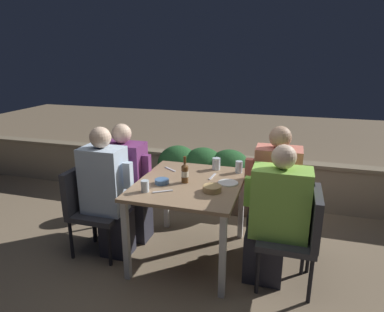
{
  "coord_description": "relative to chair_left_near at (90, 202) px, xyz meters",
  "views": [
    {
      "loc": [
        0.83,
        -2.72,
        1.86
      ],
      "look_at": [
        0.0,
        0.08,
        0.97
      ],
      "focal_mm": 32.0,
      "sensor_mm": 36.0,
      "label": 1
    }
  ],
  "objects": [
    {
      "name": "parapet_wall",
      "position": [
        0.94,
        1.54,
        -0.2
      ],
      "size": [
        9.0,
        0.18,
        0.6
      ],
      "color": "gray",
      "rests_on": "ground_plane"
    },
    {
      "name": "glass_cup_0",
      "position": [
        1.09,
        0.56,
        0.31
      ],
      "size": [
        0.08,
        0.08,
        0.12
      ],
      "color": "silver",
      "rests_on": "dining_table"
    },
    {
      "name": "person_coral_top",
      "position": [
        1.66,
        0.36,
        0.13
      ],
      "size": [
        0.48,
        0.26,
        1.26
      ],
      "color": "#282833",
      "rests_on": "ground_plane"
    },
    {
      "name": "dining_table",
      "position": [
        0.94,
        0.15,
        0.16
      ],
      "size": [
        0.91,
        1.05,
        0.75
      ],
      "color": "#937556",
      "rests_on": "ground_plane"
    },
    {
      "name": "glass_cup_1",
      "position": [
        1.32,
        0.53,
        0.31
      ],
      "size": [
        0.07,
        0.07,
        0.11
      ],
      "color": "silver",
      "rests_on": "dining_table"
    },
    {
      "name": "fork_1",
      "position": [
        0.66,
        0.42,
        0.25
      ],
      "size": [
        0.15,
        0.12,
        0.01
      ],
      "color": "silver",
      "rests_on": "dining_table"
    },
    {
      "name": "fork_2",
      "position": [
        1.11,
        0.34,
        0.25
      ],
      "size": [
        0.04,
        0.17,
        0.01
      ],
      "color": "silver",
      "rests_on": "dining_table"
    },
    {
      "name": "ground_plane",
      "position": [
        0.94,
        0.15,
        -0.5
      ],
      "size": [
        16.0,
        16.0,
        0.0
      ],
      "primitive_type": "plane",
      "color": "#847056"
    },
    {
      "name": "person_green_blouse",
      "position": [
        1.7,
        0.0,
        0.09
      ],
      "size": [
        0.51,
        0.26,
        1.19
      ],
      "color": "#282833",
      "rests_on": "ground_plane"
    },
    {
      "name": "chair_left_near",
      "position": [
        0.0,
        0.0,
        0.0
      ],
      "size": [
        0.46,
        0.46,
        0.84
      ],
      "color": "#333338",
      "rests_on": "ground_plane"
    },
    {
      "name": "chair_left_far",
      "position": [
        0.04,
        0.32,
        0.0
      ],
      "size": [
        0.46,
        0.46,
        0.84
      ],
      "color": "#333338",
      "rests_on": "ground_plane"
    },
    {
      "name": "plate_0",
      "position": [
        1.28,
        0.22,
        0.25
      ],
      "size": [
        0.18,
        0.18,
        0.01
      ],
      "color": "white",
      "rests_on": "dining_table"
    },
    {
      "name": "planter_hedge",
      "position": [
        0.78,
        1.27,
        -0.09
      ],
      "size": [
        1.17,
        0.47,
        0.76
      ],
      "color": "brown",
      "rests_on": "ground_plane"
    },
    {
      "name": "bowl_1",
      "position": [
        1.18,
        -0.0,
        0.28
      ],
      "size": [
        0.16,
        0.16,
        0.05
      ],
      "color": "tan",
      "rests_on": "dining_table"
    },
    {
      "name": "person_purple_stripe",
      "position": [
        0.24,
        0.32,
        0.1
      ],
      "size": [
        0.5,
        0.26,
        1.2
      ],
      "color": "#282833",
      "rests_on": "ground_plane"
    },
    {
      "name": "chair_right_far",
      "position": [
        1.86,
        0.36,
        0.0
      ],
      "size": [
        0.46,
        0.46,
        0.84
      ],
      "color": "#333338",
      "rests_on": "ground_plane"
    },
    {
      "name": "glass_cup_2",
      "position": [
        0.65,
        -0.16,
        0.3
      ],
      "size": [
        0.07,
        0.07,
        0.1
      ],
      "color": "silver",
      "rests_on": "dining_table"
    },
    {
      "name": "bowl_0",
      "position": [
        0.72,
        0.05,
        0.27
      ],
      "size": [
        0.12,
        0.12,
        0.04
      ],
      "color": "#4C709E",
      "rests_on": "dining_table"
    },
    {
      "name": "fork_0",
      "position": [
        0.79,
        -0.13,
        0.25
      ],
      "size": [
        0.15,
        0.11,
        0.01
      ],
      "color": "silver",
      "rests_on": "dining_table"
    },
    {
      "name": "potted_plant",
      "position": [
        -0.08,
        0.86,
        -0.12
      ],
      "size": [
        0.28,
        0.28,
        0.62
      ],
      "color": "#B2A899",
      "rests_on": "ground_plane"
    },
    {
      "name": "chair_right_near",
      "position": [
        1.9,
        0.0,
        0.0
      ],
      "size": [
        0.46,
        0.46,
        0.84
      ],
      "color": "#333338",
      "rests_on": "ground_plane"
    },
    {
      "name": "person_blue_shirt",
      "position": [
        0.2,
        0.0,
        0.12
      ],
      "size": [
        0.48,
        0.26,
        1.24
      ],
      "color": "#282833",
      "rests_on": "ground_plane"
    },
    {
      "name": "beer_bottle",
      "position": [
        0.9,
        0.13,
        0.34
      ],
      "size": [
        0.06,
        0.06,
        0.24
      ],
      "color": "brown",
      "rests_on": "dining_table"
    }
  ]
}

